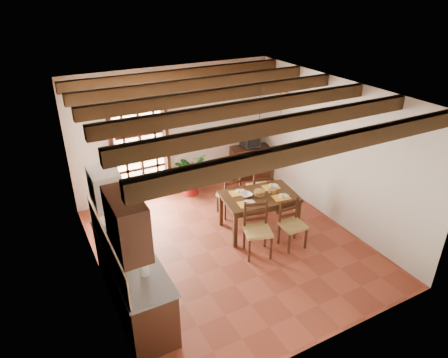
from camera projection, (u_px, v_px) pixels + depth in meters
ground_plane at (229, 245)px, 7.31m from camera, size 5.00×5.00×0.00m
room_shell at (230, 154)px, 6.49m from camera, size 4.52×5.02×2.81m
ceiling_beams at (231, 101)px, 6.10m from camera, size 4.50×4.34×0.20m
french_door at (140, 148)px, 8.37m from camera, size 1.26×0.11×2.32m
kitchen_counter at (132, 278)px, 5.80m from camera, size 0.64×2.25×1.38m
upper_cabinet at (127, 224)px, 4.58m from camera, size 0.35×0.80×0.70m
range_hood at (105, 187)px, 5.63m from camera, size 0.38×0.60×0.54m
counter_items at (127, 247)px, 5.66m from camera, size 0.50×1.43×0.25m
dining_table at (259, 200)px, 7.49m from camera, size 1.49×1.07×0.75m
chair_near_left at (257, 239)px, 6.95m from camera, size 0.55×0.54×0.97m
chair_near_right at (292, 233)px, 7.17m from camera, size 0.42×0.40×0.89m
chair_far_left at (229, 203)px, 8.15m from camera, size 0.40×0.38×0.85m
chair_far_right at (260, 196)px, 8.34m from camera, size 0.53×0.51×0.98m
table_setting at (259, 194)px, 7.43m from camera, size 1.00×0.67×0.09m
table_bowl at (246, 195)px, 7.40m from camera, size 0.22×0.22×0.05m
sideboard at (250, 162)px, 9.63m from camera, size 1.00×0.63×0.79m
crt_tv at (250, 140)px, 9.36m from camera, size 0.42×0.39×0.33m
fuse_box at (235, 106)px, 9.10m from camera, size 0.25×0.03×0.32m
plant_pot at (190, 189)px, 9.00m from camera, size 0.38×0.38×0.23m
potted_plant at (189, 171)px, 8.80m from camera, size 2.14×1.94×2.05m
wall_shelf at (280, 123)px, 8.79m from camera, size 0.20×0.42×0.20m
shelf_vase at (280, 117)px, 8.73m from camera, size 0.15×0.15×0.15m
shelf_flowers at (281, 108)px, 8.63m from camera, size 0.14×0.14×0.36m
framed_picture at (285, 99)px, 8.58m from camera, size 0.03×0.32×0.32m
pendant_lamp at (259, 126)px, 6.92m from camera, size 0.36×0.36×0.84m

